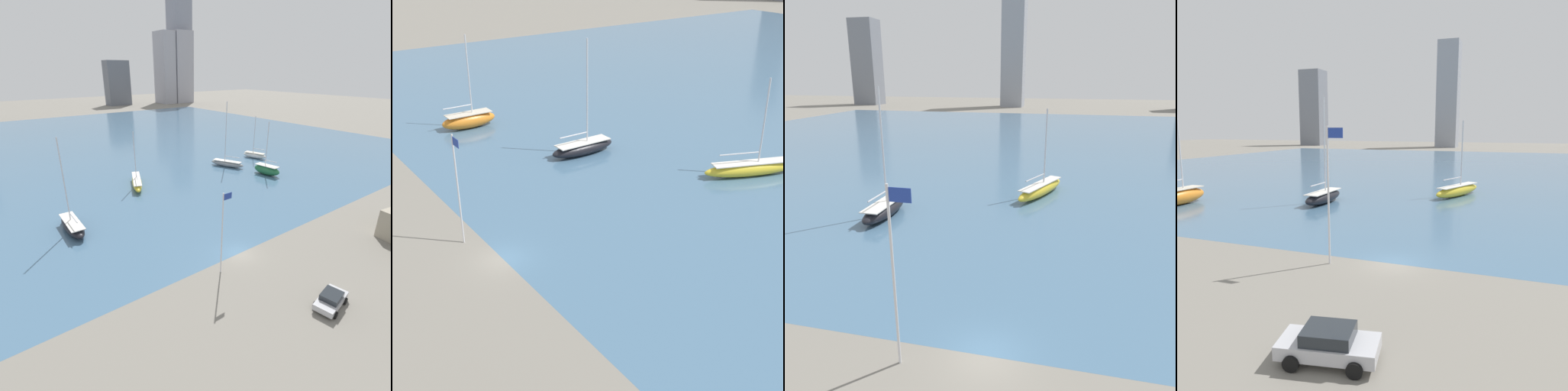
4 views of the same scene
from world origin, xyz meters
TOP-DOWN VIEW (x-y plane):
  - ground_plane at (0.00, 0.00)m, footprint 500.00×500.00m
  - harbor_water at (0.00, 70.00)m, footprint 180.00×140.00m
  - flag_pole at (-4.28, -1.52)m, footprint 1.24×0.14m
  - sailboat_black at (-15.27, 18.58)m, footprint 2.45×8.45m
  - sailboat_yellow at (0.51, 29.96)m, footprint 5.89×10.68m
  - sailboat_orange at (-32.20, 11.51)m, footprint 2.58×7.60m
  - parked_sedan_silver at (0.88, -12.07)m, footprint 4.50×2.80m

SIDE VIEW (x-z plane):
  - ground_plane at x=0.00m, z-range 0.00..0.00m
  - harbor_water at x=0.00m, z-range 0.00..0.00m
  - parked_sedan_silver at x=0.88m, z-range 0.03..1.52m
  - sailboat_yellow at x=0.51m, z-range -4.50..6.26m
  - sailboat_black at x=-15.27m, z-range -5.88..7.68m
  - sailboat_orange at x=-32.20m, z-range -5.06..7.28m
  - flag_pole at x=-4.28m, z-range 0.47..10.34m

